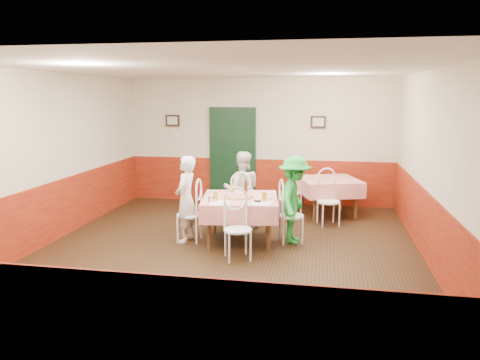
% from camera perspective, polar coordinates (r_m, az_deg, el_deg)
% --- Properties ---
extents(floor, '(7.00, 7.00, 0.00)m').
position_cam_1_polar(floor, '(7.44, -1.58, -8.71)').
color(floor, black).
rests_on(floor, ground).
extents(ceiling, '(7.00, 7.00, 0.00)m').
position_cam_1_polar(ceiling, '(7.04, -1.69, 13.38)').
color(ceiling, white).
rests_on(ceiling, back_wall).
extents(back_wall, '(6.00, 0.10, 2.80)m').
position_cam_1_polar(back_wall, '(10.53, 2.34, 4.72)').
color(back_wall, beige).
rests_on(back_wall, ground).
extents(front_wall, '(6.00, 0.10, 2.80)m').
position_cam_1_polar(front_wall, '(3.82, -12.67, -5.45)').
color(front_wall, beige).
rests_on(front_wall, ground).
extents(left_wall, '(0.10, 7.00, 2.80)m').
position_cam_1_polar(left_wall, '(8.26, -22.45, 2.42)').
color(left_wall, beige).
rests_on(left_wall, ground).
extents(right_wall, '(0.10, 7.00, 2.80)m').
position_cam_1_polar(right_wall, '(7.12, 22.71, 1.25)').
color(right_wall, beige).
rests_on(right_wall, ground).
extents(wainscot_back, '(6.00, 0.03, 1.00)m').
position_cam_1_polar(wainscot_back, '(10.64, 2.30, -0.12)').
color(wainscot_back, maroon).
rests_on(wainscot_back, ground).
extents(wainscot_front, '(6.00, 0.03, 1.00)m').
position_cam_1_polar(wainscot_front, '(4.16, -12.07, -17.40)').
color(wainscot_front, maroon).
rests_on(wainscot_front, ground).
extents(wainscot_left, '(0.03, 7.00, 1.00)m').
position_cam_1_polar(wainscot_left, '(8.41, -21.95, -3.66)').
color(wainscot_left, maroon).
rests_on(wainscot_left, ground).
extents(wainscot_right, '(0.03, 7.00, 1.00)m').
position_cam_1_polar(wainscot_right, '(7.30, 22.11, -5.74)').
color(wainscot_right, maroon).
rests_on(wainscot_right, ground).
extents(door, '(0.96, 0.06, 2.10)m').
position_cam_1_polar(door, '(10.62, -0.92, 2.87)').
color(door, black).
rests_on(door, ground).
extents(picture_left, '(0.32, 0.03, 0.26)m').
position_cam_1_polar(picture_left, '(10.91, -8.22, 7.19)').
color(picture_left, black).
rests_on(picture_left, back_wall).
extents(picture_right, '(0.32, 0.03, 0.26)m').
position_cam_1_polar(picture_right, '(10.34, 9.52, 6.99)').
color(picture_right, black).
rests_on(picture_right, back_wall).
extents(thermostat, '(0.10, 0.03, 0.10)m').
position_cam_1_polar(thermostat, '(10.90, -7.67, 5.35)').
color(thermostat, white).
rests_on(thermostat, back_wall).
extents(main_table, '(1.38, 1.38, 0.77)m').
position_cam_1_polar(main_table, '(7.82, 0.00, -4.87)').
color(main_table, red).
rests_on(main_table, ground).
extents(second_table, '(1.42, 1.42, 0.77)m').
position_cam_1_polar(second_table, '(9.69, 10.73, -2.08)').
color(second_table, red).
rests_on(second_table, ground).
extents(chair_left, '(0.43, 0.43, 0.90)m').
position_cam_1_polar(chair_left, '(7.88, -6.21, -4.25)').
color(chair_left, white).
rests_on(chair_left, ground).
extents(chair_right, '(0.52, 0.52, 0.90)m').
position_cam_1_polar(chair_right, '(7.81, 6.26, -4.38)').
color(chair_right, white).
rests_on(chair_right, ground).
extents(chair_far, '(0.44, 0.44, 0.90)m').
position_cam_1_polar(chair_far, '(8.62, 0.22, -2.92)').
color(chair_far, white).
rests_on(chair_far, ground).
extents(chair_near, '(0.55, 0.55, 0.90)m').
position_cam_1_polar(chair_near, '(6.98, -0.28, -6.10)').
color(chair_near, white).
rests_on(chair_near, ground).
extents(chair_second_a, '(0.53, 0.53, 0.90)m').
position_cam_1_polar(chair_second_a, '(9.69, 6.31, -1.50)').
color(chair_second_a, white).
rests_on(chair_second_a, ground).
extents(chair_second_b, '(0.53, 0.53, 0.90)m').
position_cam_1_polar(chair_second_b, '(8.94, 10.76, -2.63)').
color(chair_second_b, white).
rests_on(chair_second_b, ground).
extents(pizza, '(0.51, 0.51, 0.03)m').
position_cam_1_polar(pizza, '(7.70, -0.17, -2.04)').
color(pizza, '#B74723').
rests_on(pizza, main_table).
extents(plate_left, '(0.28, 0.28, 0.01)m').
position_cam_1_polar(plate_left, '(7.74, -3.27, -2.06)').
color(plate_left, white).
rests_on(plate_left, main_table).
extents(plate_right, '(0.28, 0.28, 0.01)m').
position_cam_1_polar(plate_right, '(7.73, 3.01, -2.07)').
color(plate_right, white).
rests_on(plate_right, main_table).
extents(plate_far, '(0.28, 0.28, 0.01)m').
position_cam_1_polar(plate_far, '(8.14, 0.04, -1.42)').
color(plate_far, white).
rests_on(plate_far, main_table).
extents(glass_a, '(0.08, 0.08, 0.13)m').
position_cam_1_polar(glass_a, '(7.50, -2.98, -1.99)').
color(glass_a, '#BF7219').
rests_on(glass_a, main_table).
extents(glass_b, '(0.08, 0.08, 0.14)m').
position_cam_1_polar(glass_b, '(7.46, 2.97, -2.04)').
color(glass_b, '#BF7219').
rests_on(glass_b, main_table).
extents(glass_c, '(0.08, 0.08, 0.13)m').
position_cam_1_polar(glass_c, '(8.12, -0.92, -1.05)').
color(glass_c, '#BF7219').
rests_on(glass_c, main_table).
extents(beer_bottle, '(0.07, 0.07, 0.21)m').
position_cam_1_polar(beer_bottle, '(8.09, 0.70, -0.78)').
color(beer_bottle, '#381C0A').
rests_on(beer_bottle, main_table).
extents(shaker_a, '(0.04, 0.04, 0.09)m').
position_cam_1_polar(shaker_a, '(7.33, -3.34, -2.46)').
color(shaker_a, silver).
rests_on(shaker_a, main_table).
extents(shaker_b, '(0.04, 0.04, 0.09)m').
position_cam_1_polar(shaker_b, '(7.29, -3.16, -2.52)').
color(shaker_b, silver).
rests_on(shaker_b, main_table).
extents(shaker_c, '(0.04, 0.04, 0.09)m').
position_cam_1_polar(shaker_c, '(7.39, -3.74, -2.36)').
color(shaker_c, '#B23319').
rests_on(shaker_c, main_table).
extents(menu_left, '(0.40, 0.47, 0.00)m').
position_cam_1_polar(menu_left, '(7.37, -2.63, -2.73)').
color(menu_left, white).
rests_on(menu_left, main_table).
extents(menu_right, '(0.33, 0.42, 0.00)m').
position_cam_1_polar(menu_right, '(7.35, 2.72, -2.77)').
color(menu_right, white).
rests_on(menu_right, main_table).
extents(wallet, '(0.12, 0.10, 0.02)m').
position_cam_1_polar(wallet, '(7.40, 2.16, -2.59)').
color(wallet, black).
rests_on(wallet, main_table).
extents(diner_left, '(0.39, 0.56, 1.44)m').
position_cam_1_polar(diner_left, '(7.82, -6.61, -2.32)').
color(diner_left, gray).
rests_on(diner_left, ground).
extents(diner_far, '(0.78, 0.66, 1.41)m').
position_cam_1_polar(diner_far, '(8.62, 0.24, -1.18)').
color(diner_far, gray).
rests_on(diner_far, ground).
extents(diner_right, '(0.62, 0.98, 1.45)m').
position_cam_1_polar(diner_right, '(7.75, 6.67, -2.40)').
color(diner_right, gray).
rests_on(diner_right, ground).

